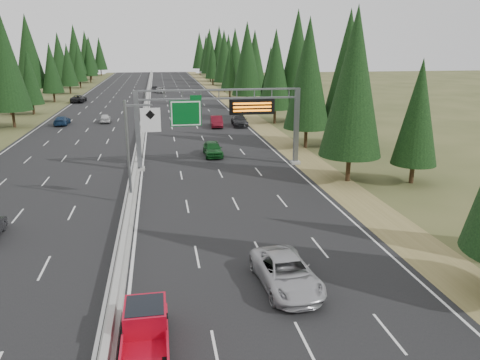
{
  "coord_description": "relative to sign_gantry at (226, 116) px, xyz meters",
  "views": [
    {
      "loc": [
        2.46,
        -10.59,
        12.0
      ],
      "look_at": [
        7.76,
        20.0,
        3.0
      ],
      "focal_mm": 35.0,
      "sensor_mm": 36.0,
      "label": 1
    }
  ],
  "objects": [
    {
      "name": "car_ahead_far",
      "position": [
        -7.27,
        82.54,
        -4.44
      ],
      "size": [
        2.16,
        4.54,
        1.5
      ],
      "primitive_type": "imported",
      "rotation": [
        0.0,
        0.0,
        0.09
      ],
      "color": "black",
      "rests_on": "road"
    },
    {
      "name": "red_pickup",
      "position": [
        -7.42,
        -28.47,
        -4.27
      ],
      "size": [
        1.81,
        5.07,
        1.65
      ],
      "color": "black",
      "rests_on": "road"
    },
    {
      "name": "car_ahead_dkgrey",
      "position": [
        5.58,
        24.5,
        -4.39
      ],
      "size": [
        2.47,
        5.58,
        1.59
      ],
      "primitive_type": "imported",
      "rotation": [
        0.0,
        0.0,
        -0.04
      ],
      "color": "black",
      "rests_on": "road"
    },
    {
      "name": "shoulder_left",
      "position": [
        -26.72,
        45.12,
        -5.24
      ],
      "size": [
        3.6,
        260.0,
        0.06
      ],
      "primitive_type": "cube",
      "color": "#3B431F",
      "rests_on": "ground"
    },
    {
      "name": "car_ahead_white",
      "position": [
        -5.84,
        78.79,
        -4.51
      ],
      "size": [
        2.4,
        4.97,
        1.36
      ],
      "primitive_type": "imported",
      "rotation": [
        0.0,
        0.0,
        0.03
      ],
      "color": "#BCBCBC",
      "rests_on": "road"
    },
    {
      "name": "road",
      "position": [
        -8.92,
        45.12,
        -5.23
      ],
      "size": [
        32.0,
        260.0,
        0.08
      ],
      "primitive_type": "cube",
      "color": "black",
      "rests_on": "ground"
    },
    {
      "name": "car_onc_white",
      "position": [
        -14.93,
        31.28,
        -4.5
      ],
      "size": [
        1.78,
        4.09,
        1.37
      ],
      "primitive_type": "imported",
      "rotation": [
        0.0,
        0.0,
        3.18
      ],
      "color": "silver",
      "rests_on": "road"
    },
    {
      "name": "car_ahead_dkred",
      "position": [
        2.01,
        24.14,
        -4.37
      ],
      "size": [
        2.02,
        5.04,
        1.63
      ],
      "primitive_type": "imported",
      "rotation": [
        0.0,
        0.0,
        -0.06
      ],
      "color": "#540C16",
      "rests_on": "road"
    },
    {
      "name": "car_onc_blue",
      "position": [
        -21.3,
        29.97,
        -4.5
      ],
      "size": [
        1.96,
        4.74,
        1.37
      ],
      "primitive_type": "imported",
      "rotation": [
        0.0,
        0.0,
        3.13
      ],
      "color": "navy",
      "rests_on": "road"
    },
    {
      "name": "median_barrier",
      "position": [
        -8.92,
        45.12,
        -4.85
      ],
      "size": [
        0.7,
        260.0,
        0.85
      ],
      "color": "gray",
      "rests_on": "road"
    },
    {
      "name": "sign_gantry",
      "position": [
        0.0,
        0.0,
        0.0
      ],
      "size": [
        16.75,
        0.98,
        7.8
      ],
      "color": "slate",
      "rests_on": "road"
    },
    {
      "name": "car_onc_far",
      "position": [
        -23.42,
        60.43,
        -4.39
      ],
      "size": [
        2.91,
        5.86,
        1.6
      ],
      "primitive_type": "imported",
      "rotation": [
        0.0,
        0.0,
        3.1
      ],
      "color": "black",
      "rests_on": "road"
    },
    {
      "name": "hov_sign_pole",
      "position": [
        -8.33,
        -9.92,
        -0.54
      ],
      "size": [
        2.8,
        0.5,
        8.0
      ],
      "color": "slate",
      "rests_on": "road"
    },
    {
      "name": "silver_minivan",
      "position": [
        -0.48,
        -24.73,
        -4.4
      ],
      "size": [
        3.0,
        5.86,
        1.58
      ],
      "primitive_type": "imported",
      "rotation": [
        0.0,
        0.0,
        0.07
      ],
      "color": "#ABABB0",
      "rests_on": "road"
    },
    {
      "name": "car_ahead_green",
      "position": [
        -0.77,
        5.12,
        -4.37
      ],
      "size": [
        1.93,
        4.79,
        1.63
      ],
      "primitive_type": "imported",
      "rotation": [
        0.0,
        0.0,
        0.0
      ],
      "color": "#114E1B",
      "rests_on": "road"
    },
    {
      "name": "shoulder_right",
      "position": [
        8.88,
        45.12,
        -5.24
      ],
      "size": [
        3.6,
        260.0,
        0.06
      ],
      "primitive_type": "cube",
      "color": "olive",
      "rests_on": "ground"
    },
    {
      "name": "tree_row_right",
      "position": [
        12.9,
        43.08,
        3.79
      ],
      "size": [
        11.28,
        241.33,
        18.37
      ],
      "color": "black",
      "rests_on": "ground"
    }
  ]
}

